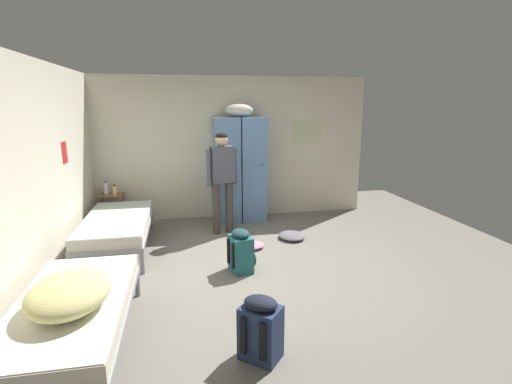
% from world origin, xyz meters
% --- Properties ---
extents(ground_plane, '(7.81, 7.81, 0.00)m').
position_xyz_m(ground_plane, '(0.00, 0.00, 0.00)').
color(ground_plane, slate).
extents(room_backdrop, '(5.00, 4.90, 2.56)m').
position_xyz_m(room_backdrop, '(-1.21, 1.25, 1.28)').
color(room_backdrop, beige).
rests_on(room_backdrop, ground_plane).
extents(locker_bank, '(0.90, 0.55, 2.07)m').
position_xyz_m(locker_bank, '(0.07, 2.14, 0.97)').
color(locker_bank, '#5B84B2').
rests_on(locker_bank, ground_plane).
extents(shelf_unit, '(0.38, 0.30, 0.57)m').
position_xyz_m(shelf_unit, '(-2.14, 2.17, 0.35)').
color(shelf_unit, brown).
rests_on(shelf_unit, ground_plane).
extents(bed_left_rear, '(0.90, 1.90, 0.49)m').
position_xyz_m(bed_left_rear, '(-1.89, 1.02, 0.38)').
color(bed_left_rear, gray).
rests_on(bed_left_rear, ground_plane).
extents(bed_left_front, '(0.90, 1.90, 0.49)m').
position_xyz_m(bed_left_front, '(-1.89, -1.40, 0.38)').
color(bed_left_front, gray).
rests_on(bed_left_front, ground_plane).
extents(bedding_heap, '(0.62, 0.81, 0.25)m').
position_xyz_m(bedding_heap, '(-1.85, -1.55, 0.62)').
color(bedding_heap, '#D1C67F').
rests_on(bedding_heap, bed_left_front).
extents(person_traveler, '(0.50, 0.29, 1.63)m').
position_xyz_m(person_traveler, '(-0.31, 1.47, 0.99)').
color(person_traveler, '#3D3833').
rests_on(person_traveler, ground_plane).
extents(water_bottle, '(0.07, 0.07, 0.23)m').
position_xyz_m(water_bottle, '(-2.22, 2.19, 0.67)').
color(water_bottle, white).
rests_on(water_bottle, shelf_unit).
extents(lotion_bottle, '(0.06, 0.06, 0.18)m').
position_xyz_m(lotion_bottle, '(-2.07, 2.13, 0.65)').
color(lotion_bottle, beige).
rests_on(lotion_bottle, shelf_unit).
extents(backpack_navy, '(0.41, 0.42, 0.55)m').
position_xyz_m(backpack_navy, '(-0.35, -1.78, 0.26)').
color(backpack_navy, navy).
rests_on(backpack_navy, ground_plane).
extents(backpack_teal, '(0.38, 0.36, 0.55)m').
position_xyz_m(backpack_teal, '(-0.24, -0.06, 0.26)').
color(backpack_teal, '#23666B').
rests_on(backpack_teal, ground_plane).
extents(clothes_pile_pink, '(0.50, 0.37, 0.08)m').
position_xyz_m(clothes_pile_pink, '(-0.04, 0.70, 0.04)').
color(clothes_pile_pink, pink).
rests_on(clothes_pile_pink, ground_plane).
extents(clothes_pile_grey, '(0.41, 0.46, 0.09)m').
position_xyz_m(clothes_pile_grey, '(0.72, 0.98, 0.05)').
color(clothes_pile_grey, slate).
rests_on(clothes_pile_grey, ground_plane).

